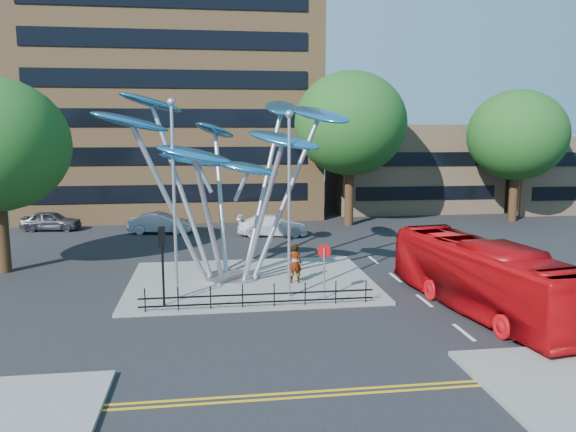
{
  "coord_description": "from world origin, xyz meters",
  "views": [
    {
      "loc": [
        -2.91,
        -21.24,
        7.66
      ],
      "look_at": [
        0.59,
        4.0,
        3.67
      ],
      "focal_mm": 35.0,
      "sensor_mm": 36.0,
      "label": 1
    }
  ],
  "objects": [
    {
      "name": "tree_right",
      "position": [
        8.0,
        22.0,
        8.04
      ],
      "size": [
        8.8,
        8.8,
        12.11
      ],
      "color": "black",
      "rests_on": "ground"
    },
    {
      "name": "street_lamp_left",
      "position": [
        -4.5,
        3.5,
        5.36
      ],
      "size": [
        0.36,
        0.36,
        8.8
      ],
      "color": "#9EA0A5",
      "rests_on": "traffic_island"
    },
    {
      "name": "brick_tower",
      "position": [
        -6.0,
        32.0,
        15.0
      ],
      "size": [
        25.0,
        15.0,
        30.0
      ],
      "primitive_type": "cube",
      "color": "olive",
      "rests_on": "ground"
    },
    {
      "name": "red_bus",
      "position": [
        8.29,
        0.19,
        1.52
      ],
      "size": [
        4.17,
        11.18,
        3.04
      ],
      "primitive_type": "imported",
      "rotation": [
        0.0,
        0.0,
        0.15
      ],
      "color": "#B7080D",
      "rests_on": "ground"
    },
    {
      "name": "pedestrian",
      "position": [
        1.09,
        5.25,
        1.12
      ],
      "size": [
        0.73,
        0.5,
        1.94
      ],
      "primitive_type": "imported",
      "rotation": [
        0.0,
        0.0,
        3.1
      ],
      "color": "gray",
      "rests_on": "traffic_island"
    },
    {
      "name": "street_lamp_right",
      "position": [
        0.5,
        3.0,
        5.09
      ],
      "size": [
        0.36,
        0.36,
        8.3
      ],
      "color": "#9EA0A5",
      "rests_on": "traffic_island"
    },
    {
      "name": "double_yellow_near",
      "position": [
        0.0,
        -6.0,
        0.01
      ],
      "size": [
        40.0,
        0.12,
        0.01
      ],
      "primitive_type": "cube",
      "color": "gold",
      "rests_on": "ground"
    },
    {
      "name": "pedestrian_railing_front",
      "position": [
        -1.0,
        1.7,
        0.55
      ],
      "size": [
        10.0,
        0.06,
        1.0
      ],
      "color": "black",
      "rests_on": "traffic_island"
    },
    {
      "name": "no_entry_sign_island",
      "position": [
        2.0,
        2.52,
        1.82
      ],
      "size": [
        0.6,
        0.1,
        2.45
      ],
      "color": "#9EA0A5",
      "rests_on": "traffic_island"
    },
    {
      "name": "tree_far",
      "position": [
        22.0,
        22.0,
        7.11
      ],
      "size": [
        8.0,
        8.0,
        10.81
      ],
      "color": "black",
      "rests_on": "ground"
    },
    {
      "name": "parked_car_mid",
      "position": [
        -6.62,
        20.43,
        0.76
      ],
      "size": [
        4.78,
        2.22,
        1.52
      ],
      "primitive_type": "imported",
      "rotation": [
        0.0,
        0.0,
        1.43
      ],
      "color": "#B6B9BF",
      "rests_on": "ground"
    },
    {
      "name": "double_yellow_far",
      "position": [
        0.0,
        -6.3,
        0.01
      ],
      "size": [
        40.0,
        0.12,
        0.01
      ],
      "primitive_type": "cube",
      "color": "gold",
      "rests_on": "ground"
    },
    {
      "name": "low_building_far",
      "position": [
        30.0,
        28.0,
        3.5
      ],
      "size": [
        12.0,
        8.0,
        7.0
      ],
      "primitive_type": "cube",
      "color": "tan",
      "rests_on": "ground"
    },
    {
      "name": "ground",
      "position": [
        0.0,
        0.0,
        0.0
      ],
      "size": [
        120.0,
        120.0,
        0.0
      ],
      "primitive_type": "plane",
      "color": "black",
      "rests_on": "ground"
    },
    {
      "name": "parked_car_left",
      "position": [
        -14.95,
        22.74,
        0.74
      ],
      "size": [
        4.47,
        2.14,
        1.47
      ],
      "primitive_type": "imported",
      "rotation": [
        0.0,
        0.0,
        1.48
      ],
      "color": "#3A3B41",
      "rests_on": "ground"
    },
    {
      "name": "traffic_island",
      "position": [
        -1.0,
        6.0,
        0.07
      ],
      "size": [
        12.0,
        9.0,
        0.15
      ],
      "primitive_type": "cube",
      "color": "slate",
      "rests_on": "ground"
    },
    {
      "name": "low_building_near",
      "position": [
        16.0,
        30.0,
        4.0
      ],
      "size": [
        15.0,
        8.0,
        8.0
      ],
      "primitive_type": "cube",
      "color": "tan",
      "rests_on": "ground"
    },
    {
      "name": "parked_car_right",
      "position": [
        1.46,
        18.4,
        0.73
      ],
      "size": [
        5.26,
        2.62,
        1.47
      ],
      "primitive_type": "imported",
      "rotation": [
        0.0,
        0.0,
        1.46
      ],
      "color": "white",
      "rests_on": "ground"
    },
    {
      "name": "traffic_light_island",
      "position": [
        -5.0,
        2.5,
        2.61
      ],
      "size": [
        0.28,
        0.18,
        3.42
      ],
      "color": "black",
      "rests_on": "traffic_island"
    },
    {
      "name": "leaf_sculpture",
      "position": [
        -2.07,
        6.68,
        6.87
      ],
      "size": [
        12.72,
        9.54,
        9.51
      ],
      "color": "#9EA0A5",
      "rests_on": "traffic_island"
    }
  ]
}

